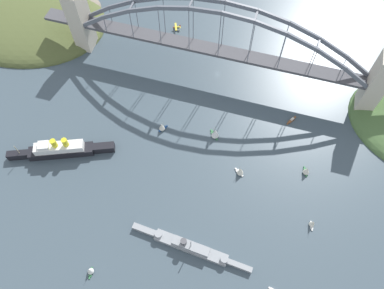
# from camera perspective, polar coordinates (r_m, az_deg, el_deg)

# --- Properties ---
(ground_plane) EXTENTS (1400.00, 1400.00, 0.00)m
(ground_plane) POSITION_cam_1_polar(r_m,az_deg,el_deg) (337.13, 3.88, 10.64)
(ground_plane) COLOR #3D4C56
(harbor_arch_bridge) EXTENTS (309.65, 17.23, 73.72)m
(harbor_arch_bridge) POSITION_cam_1_polar(r_m,az_deg,el_deg) (314.15, 4.23, 14.32)
(harbor_arch_bridge) COLOR beige
(harbor_arch_bridge) RESTS_ON ground
(headland_east_shore) EXTENTS (160.52, 120.76, 26.48)m
(headland_east_shore) POSITION_cam_1_polar(r_m,az_deg,el_deg) (416.56, -23.59, 17.06)
(headland_east_shore) COLOR #4C562D
(headland_east_shore) RESTS_ON ground
(ocean_liner) EXTENTS (77.43, 35.93, 19.49)m
(ocean_liner) POSITION_cam_1_polar(r_m,az_deg,el_deg) (303.06, -19.29, -0.75)
(ocean_liner) COLOR black
(ocean_liner) RESTS_ON ground
(naval_cruiser) EXTENTS (85.67, 11.47, 17.38)m
(naval_cruiser) POSITION_cam_1_polar(r_m,az_deg,el_deg) (261.25, -0.32, -15.27)
(naval_cruiser) COLOR gray
(naval_cruiser) RESTS_ON ground
(seaplane_taxiing_near_bridge) EXTENTS (7.59, 10.02, 5.01)m
(seaplane_taxiing_near_bridge) POSITION_cam_1_polar(r_m,az_deg,el_deg) (373.39, -2.35, 17.33)
(seaplane_taxiing_near_bridge) COLOR #B7B7B2
(seaplane_taxiing_near_bridge) RESTS_ON ground
(small_boat_1) EXTENTS (4.65, 6.93, 8.22)m
(small_boat_1) POSITION_cam_1_polar(r_m,az_deg,el_deg) (277.81, 17.86, -11.33)
(small_boat_1) COLOR silver
(small_boat_1) RESTS_ON ground
(small_boat_2) EXTENTS (9.21, 9.47, 10.79)m
(small_boat_2) POSITION_cam_1_polar(r_m,az_deg,el_deg) (295.17, 3.54, 1.77)
(small_boat_2) COLOR #2D6B3D
(small_boat_2) RESTS_ON ground
(small_boat_3) EXTENTS (8.18, 6.98, 9.37)m
(small_boat_3) POSITION_cam_1_polar(r_m,az_deg,el_deg) (281.69, 7.38, -4.01)
(small_boat_3) COLOR silver
(small_boat_3) RESTS_ON ground
(small_boat_4) EXTENTS (6.06, 8.36, 8.57)m
(small_boat_4) POSITION_cam_1_polar(r_m,az_deg,el_deg) (292.62, 17.04, -3.80)
(small_boat_4) COLOR #2D6B3D
(small_boat_4) RESTS_ON ground
(small_boat_5) EXTENTS (6.60, 9.65, 2.41)m
(small_boat_5) POSITION_cam_1_polar(r_m,az_deg,el_deg) (316.58, 14.90, 3.61)
(small_boat_5) COLOR brown
(small_boat_5) RESTS_ON ground
(small_boat_6) EXTENTS (4.89, 7.74, 7.80)m
(small_boat_6) POSITION_cam_1_polar(r_m,az_deg,el_deg) (265.67, -15.27, -18.01)
(small_boat_6) COLOR #2D6B3D
(small_boat_6) RESTS_ON ground
(small_boat_8) EXTENTS (6.63, 7.92, 9.19)m
(small_boat_8) POSITION_cam_1_polar(r_m,az_deg,el_deg) (299.45, -4.60, 2.74)
(small_boat_8) COLOR #234C8C
(small_boat_8) RESTS_ON ground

